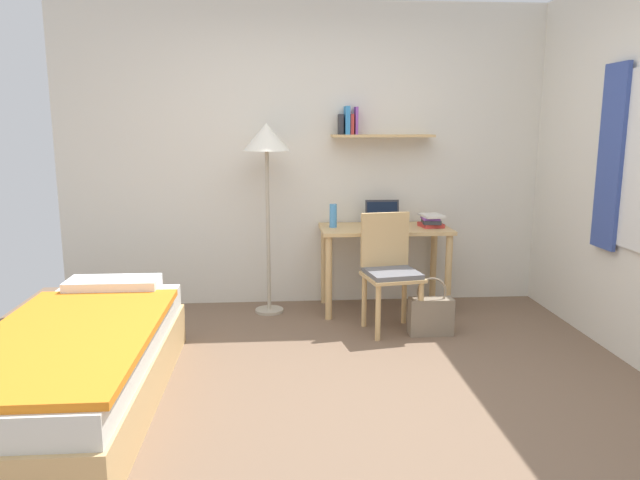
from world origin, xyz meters
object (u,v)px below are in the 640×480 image
Objects in this scene: laptop at (383,219)px; handbag at (431,315)px; desk_chair at (390,267)px; standing_lamp at (267,148)px; water_bottle at (333,216)px; book_stack at (431,221)px; bed at (78,366)px; desk at (384,242)px.

handbag is at bearing -71.35° from laptop.
desk_chair is 1.39m from standing_lamp.
standing_lamp is 5.32× the size of laptop.
standing_lamp is 1.16m from laptop.
book_stack is at bearing -2.72° from water_bottle.
bed is 2.50m from handbag.
water_bottle reaches higher than desk.
standing_lamp is (-0.99, 0.00, 0.80)m from desk.
standing_lamp reaches higher than bed.
bed is 2.39m from water_bottle.
standing_lamp is 6.35× the size of book_stack.
desk is (2.03, 1.66, 0.35)m from bed.
book_stack reaches higher than bed.
desk_chair is at bearing 153.32° from handbag.
desk_chair reaches higher than book_stack.
bed is 2.26× the size of desk_chair.
bed is at bearing -149.68° from desk_chair.
bed reaches higher than handbag.
standing_lamp reaches higher than desk_chair.
desk_chair is 3.03× the size of laptop.
book_stack is (0.39, -0.10, -0.00)m from laptop.
water_bottle is (-0.44, -0.06, 0.04)m from laptop.
standing_lamp is 1.86m from handbag.
laptop is at bearing 85.35° from desk_chair.
laptop is 0.67× the size of handbag.
standing_lamp is 8.00× the size of water_bottle.
standing_lamp is at bearing 179.91° from desk.
desk is at bearing 177.47° from book_stack.
standing_lamp is 0.79m from water_bottle.
standing_lamp is at bearing 179.22° from book_stack.
desk_chair is 3.62× the size of book_stack.
book_stack is 0.56× the size of handbag.
desk is 0.43m from book_stack.
desk reaches higher than bed.
desk_chair is at bearing -95.44° from desk.
desk_chair is 2.02× the size of handbag.
desk is 0.21m from laptop.
water_bottle is at bearing 177.28° from book_stack.
book_stack is at bearing -2.53° from desk.
water_bottle is 0.79× the size of book_stack.
bed is 4.56× the size of handbag.
bed is at bearing -140.72° from desk.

